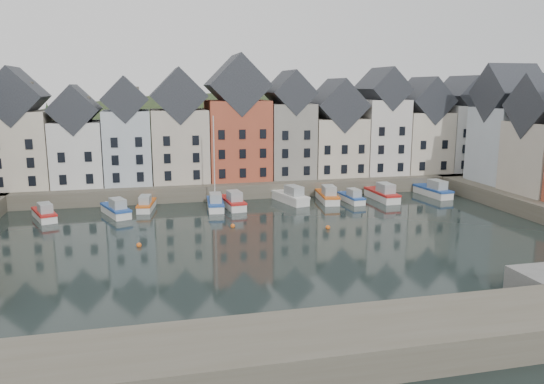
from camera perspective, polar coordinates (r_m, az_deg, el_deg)
name	(u,v)px	position (r m, az deg, el deg)	size (l,w,h in m)	color
ground	(287,246)	(51.87, 1.58, -5.79)	(260.00, 260.00, 0.00)	black
far_quay	(235,182)	(80.22, -3.96, 1.03)	(90.00, 16.00, 2.00)	#534E3F
near_wall	(212,359)	(29.67, -6.48, -17.43)	(50.00, 6.00, 2.00)	#534E3F
hillside	(216,252)	(109.82, -6.08, -6.38)	(153.60, 70.40, 64.00)	#1E2F17
far_terrace	(259,131)	(77.84, -1.44, 6.59)	(72.37, 8.16, 17.78)	beige
mooring_buoys	(237,232)	(56.02, -3.80, -4.36)	(20.50, 5.50, 0.50)	#D45B18
boat_a	(44,214)	(67.14, -23.28, -2.18)	(3.75, 6.16, 2.26)	silver
boat_b	(116,210)	(66.24, -16.41, -1.84)	(3.99, 6.58, 2.42)	silver
boat_c	(146,205)	(68.41, -13.37, -1.35)	(2.60, 5.77, 2.14)	silver
boat_d	(215,203)	(67.30, -6.11, -1.19)	(2.39, 6.34, 11.88)	silver
boat_e	(233,202)	(67.84, -4.22, -1.08)	(2.67, 6.69, 2.51)	silver
boat_f	(291,197)	(70.67, 2.04, -0.53)	(3.81, 7.14, 2.62)	silver
boat_g	(328,196)	(71.61, 6.00, -0.45)	(2.81, 6.80, 2.54)	silver
boat_h	(352,198)	(71.71, 8.58, -0.60)	(2.02, 5.56, 2.10)	silver
boat_i	(383,194)	(73.78, 11.81, -0.24)	(2.40, 7.09, 2.70)	silver
boat_j	(434,191)	(78.27, 16.98, 0.14)	(2.76, 7.03, 2.64)	silver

